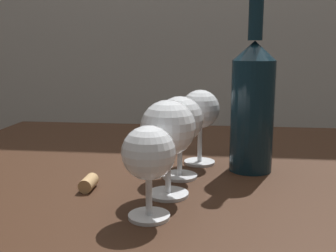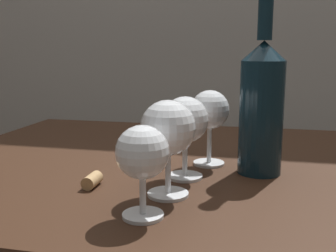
{
  "view_description": "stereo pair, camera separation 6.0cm",
  "coord_description": "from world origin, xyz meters",
  "px_view_note": "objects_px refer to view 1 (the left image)",
  "views": [
    {
      "loc": [
        0.01,
        -0.78,
        0.97
      ],
      "look_at": [
        -0.06,
        -0.19,
        0.85
      ],
      "focal_mm": 43.1,
      "sensor_mm": 36.0,
      "label": 1
    },
    {
      "loc": [
        0.07,
        -0.77,
        0.97
      ],
      "look_at": [
        -0.06,
        -0.19,
        0.85
      ],
      "focal_mm": 43.1,
      "sensor_mm": 36.0,
      "label": 2
    }
  ],
  "objects_px": {
    "wine_glass_port": "(149,156)",
    "cork": "(89,183)",
    "wine_glass_merlot": "(180,121)",
    "wine_bottle": "(253,103)",
    "wine_glass_amber": "(168,130)",
    "wine_glass_pinot": "(200,111)"
  },
  "relations": [
    {
      "from": "wine_glass_port",
      "to": "cork",
      "type": "bearing_deg",
      "value": 139.52
    },
    {
      "from": "wine_glass_port",
      "to": "wine_glass_merlot",
      "type": "distance_m",
      "value": 0.18
    },
    {
      "from": "wine_glass_merlot",
      "to": "wine_glass_pinot",
      "type": "xyz_separation_m",
      "value": [
        0.03,
        0.09,
        0.0
      ]
    },
    {
      "from": "wine_glass_port",
      "to": "wine_bottle",
      "type": "distance_m",
      "value": 0.29
    },
    {
      "from": "wine_glass_amber",
      "to": "wine_glass_port",
      "type": "bearing_deg",
      "value": -99.95
    },
    {
      "from": "wine_glass_pinot",
      "to": "wine_bottle",
      "type": "distance_m",
      "value": 0.1
    },
    {
      "from": "cork",
      "to": "wine_bottle",
      "type": "bearing_deg",
      "value": 27.56
    },
    {
      "from": "wine_glass_pinot",
      "to": "cork",
      "type": "bearing_deg",
      "value": -134.69
    },
    {
      "from": "wine_glass_amber",
      "to": "wine_bottle",
      "type": "xyz_separation_m",
      "value": [
        0.14,
        0.15,
        0.02
      ]
    },
    {
      "from": "wine_glass_amber",
      "to": "wine_glass_pinot",
      "type": "xyz_separation_m",
      "value": [
        0.04,
        0.19,
        0.0
      ]
    },
    {
      "from": "wine_glass_port",
      "to": "cork",
      "type": "height_order",
      "value": "wine_glass_port"
    },
    {
      "from": "wine_glass_merlot",
      "to": "wine_bottle",
      "type": "xyz_separation_m",
      "value": [
        0.13,
        0.06,
        0.03
      ]
    },
    {
      "from": "wine_glass_merlot",
      "to": "cork",
      "type": "distance_m",
      "value": 0.19
    },
    {
      "from": "wine_glass_amber",
      "to": "wine_glass_merlot",
      "type": "relative_size",
      "value": 1.03
    },
    {
      "from": "wine_glass_port",
      "to": "cork",
      "type": "relative_size",
      "value": 3.01
    },
    {
      "from": "wine_glass_merlot",
      "to": "wine_bottle",
      "type": "height_order",
      "value": "wine_bottle"
    },
    {
      "from": "wine_glass_amber",
      "to": "wine_glass_merlot",
      "type": "xyz_separation_m",
      "value": [
        0.01,
        0.09,
        -0.0
      ]
    },
    {
      "from": "wine_bottle",
      "to": "wine_glass_pinot",
      "type": "bearing_deg",
      "value": 160.66
    },
    {
      "from": "wine_glass_port",
      "to": "wine_glass_merlot",
      "type": "xyz_separation_m",
      "value": [
        0.03,
        0.18,
        0.02
      ]
    },
    {
      "from": "cork",
      "to": "wine_glass_amber",
      "type": "bearing_deg",
      "value": -5.04
    },
    {
      "from": "wine_glass_amber",
      "to": "wine_bottle",
      "type": "height_order",
      "value": "wine_bottle"
    },
    {
      "from": "wine_glass_amber",
      "to": "cork",
      "type": "relative_size",
      "value": 3.56
    }
  ]
}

